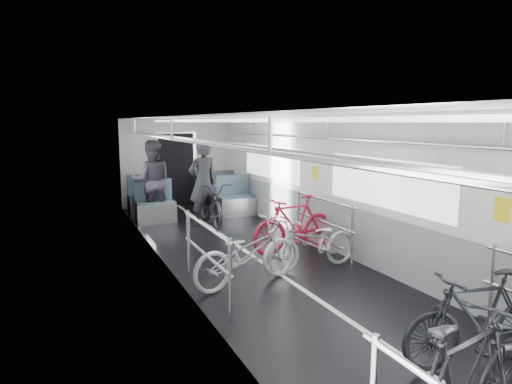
% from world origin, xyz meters
% --- Properties ---
extents(car_shell, '(3.02, 14.01, 2.41)m').
position_xyz_m(car_shell, '(0.00, 1.78, 1.13)').
color(car_shell, black).
rests_on(car_shell, ground).
extents(bike_left_far, '(1.86, 1.00, 0.93)m').
position_xyz_m(bike_left_far, '(-0.63, 0.36, 0.46)').
color(bike_left_far, '#B7B6BB').
rests_on(bike_left_far, floor).
extents(bike_right_near, '(1.64, 0.74, 0.95)m').
position_xyz_m(bike_right_near, '(0.51, -2.57, 0.47)').
color(bike_right_near, black).
rests_on(bike_right_near, floor).
extents(bike_right_mid, '(1.71, 0.73, 0.87)m').
position_xyz_m(bike_right_mid, '(0.58, 0.55, 0.44)').
color(bike_right_mid, '#A2A3A7').
rests_on(bike_right_mid, floor).
extents(bike_right_far, '(1.75, 0.66, 1.03)m').
position_xyz_m(bike_right_far, '(0.78, 1.54, 0.51)').
color(bike_right_far, '#B1152E').
rests_on(bike_right_far, floor).
extents(bike_aisle, '(0.83, 1.97, 1.01)m').
position_xyz_m(bike_aisle, '(0.09, 4.20, 0.50)').
color(bike_aisle, black).
rests_on(bike_aisle, floor).
extents(person_standing, '(0.79, 0.61, 1.92)m').
position_xyz_m(person_standing, '(-0.06, 4.30, 0.96)').
color(person_standing, black).
rests_on(person_standing, floor).
extents(person_seated, '(1.05, 0.89, 1.91)m').
position_xyz_m(person_seated, '(-1.03, 5.14, 0.95)').
color(person_seated, '#2C2830').
rests_on(person_seated, floor).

